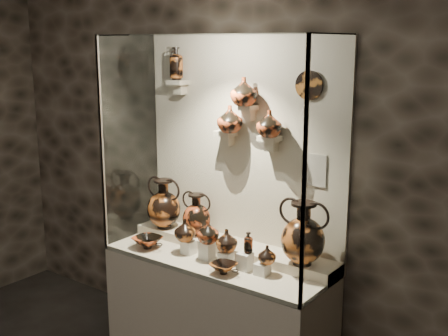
# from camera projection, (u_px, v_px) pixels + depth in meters

# --- Properties ---
(wall_back) EXTENTS (5.00, 0.02, 3.20)m
(wall_back) POSITION_uv_depth(u_px,v_px,m) (243.00, 147.00, 4.12)
(wall_back) COLOR black
(wall_back) RESTS_ON ground
(plinth) EXTENTS (1.70, 0.60, 0.80)m
(plinth) POSITION_uv_depth(u_px,v_px,m) (217.00, 313.00, 4.13)
(plinth) COLOR #BDB298
(plinth) RESTS_ON floor
(front_tier) EXTENTS (1.68, 0.58, 0.03)m
(front_tier) POSITION_uv_depth(u_px,v_px,m) (217.00, 260.00, 4.04)
(front_tier) COLOR beige
(front_tier) RESTS_ON plinth
(rear_tier) EXTENTS (1.70, 0.25, 0.10)m
(rear_tier) POSITION_uv_depth(u_px,v_px,m) (231.00, 249.00, 4.17)
(rear_tier) COLOR beige
(rear_tier) RESTS_ON plinth
(back_panel) EXTENTS (1.70, 0.03, 1.60)m
(back_panel) POSITION_uv_depth(u_px,v_px,m) (243.00, 147.00, 4.11)
(back_panel) COLOR #BDB298
(back_panel) RESTS_ON plinth
(glass_front) EXTENTS (1.70, 0.01, 1.60)m
(glass_front) POSITION_uv_depth(u_px,v_px,m) (189.00, 160.00, 3.63)
(glass_front) COLOR white
(glass_front) RESTS_ON plinth
(glass_left) EXTENTS (0.01, 0.60, 1.60)m
(glass_left) POSITION_uv_depth(u_px,v_px,m) (130.00, 141.00, 4.36)
(glass_left) COLOR white
(glass_left) RESTS_ON plinth
(glass_right) EXTENTS (0.01, 0.60, 1.60)m
(glass_right) POSITION_uv_depth(u_px,v_px,m) (328.00, 169.00, 3.37)
(glass_right) COLOR white
(glass_right) RESTS_ON plinth
(glass_top) EXTENTS (1.70, 0.60, 0.01)m
(glass_top) POSITION_uv_depth(u_px,v_px,m) (216.00, 35.00, 3.69)
(glass_top) COLOR white
(glass_top) RESTS_ON back_panel
(frame_post_left) EXTENTS (0.02, 0.02, 1.60)m
(frame_post_left) POSITION_uv_depth(u_px,v_px,m) (102.00, 146.00, 4.13)
(frame_post_left) COLOR gray
(frame_post_left) RESTS_ON plinth
(frame_post_right) EXTENTS (0.02, 0.02, 1.60)m
(frame_post_right) POSITION_uv_depth(u_px,v_px,m) (304.00, 178.00, 3.15)
(frame_post_right) COLOR gray
(frame_post_right) RESTS_ON plinth
(pedestal_a) EXTENTS (0.09, 0.09, 0.10)m
(pedestal_a) POSITION_uv_depth(u_px,v_px,m) (189.00, 247.00, 4.11)
(pedestal_a) COLOR silver
(pedestal_a) RESTS_ON front_tier
(pedestal_b) EXTENTS (0.09, 0.09, 0.13)m
(pedestal_b) POSITION_uv_depth(u_px,v_px,m) (207.00, 250.00, 4.01)
(pedestal_b) COLOR silver
(pedestal_b) RESTS_ON front_tier
(pedestal_c) EXTENTS (0.09, 0.09, 0.09)m
(pedestal_c) POSITION_uv_depth(u_px,v_px,m) (226.00, 258.00, 3.92)
(pedestal_c) COLOR silver
(pedestal_c) RESTS_ON front_tier
(pedestal_d) EXTENTS (0.09, 0.09, 0.12)m
(pedestal_d) POSITION_uv_depth(u_px,v_px,m) (245.00, 261.00, 3.82)
(pedestal_d) COLOR silver
(pedestal_d) RESTS_ON front_tier
(pedestal_e) EXTENTS (0.09, 0.09, 0.08)m
(pedestal_e) POSITION_uv_depth(u_px,v_px,m) (262.00, 269.00, 3.74)
(pedestal_e) COLOR silver
(pedestal_e) RESTS_ON front_tier
(bracket_ul) EXTENTS (0.14, 0.12, 0.04)m
(bracket_ul) POSITION_uv_depth(u_px,v_px,m) (178.00, 82.00, 4.28)
(bracket_ul) COLOR #BDB298
(bracket_ul) RESTS_ON back_panel
(bracket_ca) EXTENTS (0.14, 0.12, 0.04)m
(bracket_ca) POSITION_uv_depth(u_px,v_px,m) (226.00, 133.00, 4.09)
(bracket_ca) COLOR #BDB298
(bracket_ca) RESTS_ON back_panel
(bracket_cb) EXTENTS (0.10, 0.12, 0.04)m
(bracket_cb) POSITION_uv_depth(u_px,v_px,m) (249.00, 108.00, 3.93)
(bracket_cb) COLOR #BDB298
(bracket_cb) RESTS_ON back_panel
(bracket_cc) EXTENTS (0.14, 0.12, 0.04)m
(bracket_cc) POSITION_uv_depth(u_px,v_px,m) (270.00, 138.00, 3.87)
(bracket_cc) COLOR #BDB298
(bracket_cc) RESTS_ON back_panel
(amphora_left) EXTENTS (0.33, 0.33, 0.40)m
(amphora_left) POSITION_uv_depth(u_px,v_px,m) (164.00, 204.00, 4.44)
(amphora_left) COLOR #A6541F
(amphora_left) RESTS_ON rear_tier
(amphora_mid) EXTENTS (0.28, 0.28, 0.33)m
(amphora_mid) POSITION_uv_depth(u_px,v_px,m) (197.00, 214.00, 4.29)
(amphora_mid) COLOR #A43F1D
(amphora_mid) RESTS_ON rear_tier
(amphora_right) EXTENTS (0.44, 0.44, 0.43)m
(amphora_right) POSITION_uv_depth(u_px,v_px,m) (303.00, 233.00, 3.70)
(amphora_right) COLOR #A6541F
(amphora_right) RESTS_ON rear_tier
(jug_a) EXTENTS (0.20, 0.20, 0.16)m
(jug_a) POSITION_uv_depth(u_px,v_px,m) (185.00, 230.00, 4.08)
(jug_a) COLOR #A6541F
(jug_a) RESTS_ON pedestal_a
(jug_b) EXTENTS (0.21, 0.21, 0.17)m
(jug_b) POSITION_uv_depth(u_px,v_px,m) (208.00, 232.00, 3.95)
(jug_b) COLOR #A43F1D
(jug_b) RESTS_ON pedestal_b
(jug_c) EXTENTS (0.20, 0.20, 0.16)m
(jug_c) POSITION_uv_depth(u_px,v_px,m) (227.00, 240.00, 3.90)
(jug_c) COLOR #A6541F
(jug_c) RESTS_ON pedestal_c
(jug_e) EXTENTS (0.16, 0.16, 0.13)m
(jug_e) POSITION_uv_depth(u_px,v_px,m) (267.00, 255.00, 3.72)
(jug_e) COLOR #A6541F
(jug_e) RESTS_ON pedestal_e
(lekythos_small) EXTENTS (0.09, 0.09, 0.17)m
(lekythos_small) POSITION_uv_depth(u_px,v_px,m) (249.00, 241.00, 3.79)
(lekythos_small) COLOR #A43F1D
(lekythos_small) RESTS_ON pedestal_d
(kylix_left) EXTENTS (0.31, 0.28, 0.11)m
(kylix_left) POSITION_uv_depth(u_px,v_px,m) (148.00, 241.00, 4.22)
(kylix_left) COLOR #A43F1D
(kylix_left) RESTS_ON front_tier
(kylix_right) EXTENTS (0.28, 0.26, 0.09)m
(kylix_right) POSITION_uv_depth(u_px,v_px,m) (224.00, 267.00, 3.76)
(kylix_right) COLOR #A6541F
(kylix_right) RESTS_ON front_tier
(lekythos_tall) EXTENTS (0.14, 0.14, 0.28)m
(lekythos_tall) POSITION_uv_depth(u_px,v_px,m) (176.00, 61.00, 4.24)
(lekythos_tall) COLOR #A6541F
(lekythos_tall) RESTS_ON bracket_ul
(ovoid_vase_a) EXTENTS (0.24, 0.24, 0.19)m
(ovoid_vase_a) POSITION_uv_depth(u_px,v_px,m) (230.00, 119.00, 3.99)
(ovoid_vase_a) COLOR #A43F1D
(ovoid_vase_a) RESTS_ON bracket_ca
(ovoid_vase_b) EXTENTS (0.23, 0.23, 0.20)m
(ovoid_vase_b) POSITION_uv_depth(u_px,v_px,m) (244.00, 91.00, 3.88)
(ovoid_vase_b) COLOR #A43F1D
(ovoid_vase_b) RESTS_ON bracket_cb
(ovoid_vase_c) EXTENTS (0.18, 0.18, 0.18)m
(ovoid_vase_c) POSITION_uv_depth(u_px,v_px,m) (269.00, 123.00, 3.81)
(ovoid_vase_c) COLOR #A43F1D
(ovoid_vase_c) RESTS_ON bracket_cc
(wall_plate) EXTENTS (0.19, 0.02, 0.19)m
(wall_plate) POSITION_uv_depth(u_px,v_px,m) (309.00, 85.00, 3.67)
(wall_plate) COLOR brown
(wall_plate) RESTS_ON back_panel
(info_placard) EXTENTS (0.17, 0.01, 0.22)m
(info_placard) POSITION_uv_depth(u_px,v_px,m) (314.00, 170.00, 3.77)
(info_placard) COLOR beige
(info_placard) RESTS_ON back_panel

